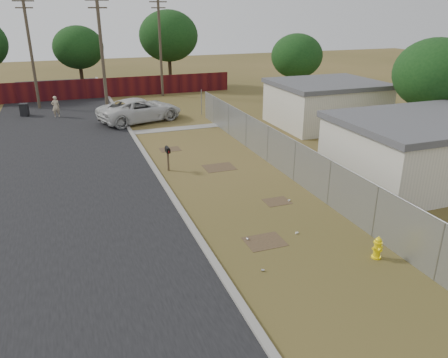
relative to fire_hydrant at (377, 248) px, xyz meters
name	(u,v)px	position (x,y,z in m)	size (l,w,h in m)	color
ground	(235,189)	(-2.27, 7.29, -0.38)	(120.00, 120.00, 0.00)	brown
street	(75,154)	(-9.03, 15.34, -0.36)	(15.10, 60.00, 0.12)	black
chainlink_fence	(285,159)	(0.85, 8.32, 0.42)	(0.10, 27.06, 2.02)	gray
privacy_fence	(74,90)	(-8.27, 32.29, 0.52)	(30.00, 0.12, 1.80)	#4D1011
utility_poles	(101,50)	(-5.94, 27.96, 4.32)	(12.60, 8.24, 9.00)	brown
houses	(369,123)	(7.43, 10.43, 1.18)	(9.30, 17.24, 3.10)	beige
horizon_trees	(149,46)	(-1.43, 30.85, 4.25)	(33.32, 31.94, 7.78)	#342617
fire_hydrant	(377,248)	(0.00, 0.00, 0.00)	(0.37, 0.36, 0.81)	yellow
mailbox	(168,152)	(-4.60, 10.78, 0.64)	(0.20, 0.55, 1.28)	brown
pickup_truck	(140,110)	(-4.06, 21.88, 0.48)	(2.86, 6.20, 1.72)	silver
pedestrian	(56,107)	(-9.93, 25.45, 0.44)	(0.60, 0.39, 1.64)	#BFAC8C
trash_bin	(24,110)	(-12.27, 26.72, 0.12)	(0.73, 0.80, 0.98)	black
scattered_litter	(275,233)	(-2.45, 2.69, -0.34)	(3.51, 4.67, 0.07)	white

